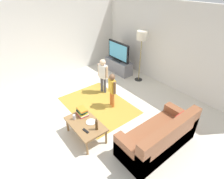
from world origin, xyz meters
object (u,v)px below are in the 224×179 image
object	(u,v)px
child_near_tv	(103,73)
book_stack	(82,112)
couch	(160,139)
coffee_table	(85,125)
tv_stand	(118,66)
tv	(118,52)
floor_lamp	(142,38)
plate	(91,122)
bottle	(97,125)
soda_can	(74,117)
child_center	(112,88)
tv_remote	(86,131)

from	to	relation	value
child_near_tv	book_stack	bearing A→B (deg)	-52.83
couch	coffee_table	xyz separation A→B (m)	(-1.29, -1.08, 0.08)
tv_stand	coffee_table	distance (m)	3.60
tv	floor_lamp	size ratio (longest dim) A/B	0.62
tv	book_stack	world-z (taller)	tv
floor_lamp	coffee_table	bearing A→B (deg)	-67.83
plate	couch	bearing A→B (deg)	37.66
tv_stand	bottle	size ratio (longest dim) A/B	4.04
floor_lamp	soda_can	xyz separation A→B (m)	(0.94, -3.12, -1.06)
book_stack	tv	bearing A→B (deg)	124.79
tv	bottle	size ratio (longest dim) A/B	3.70
tv	child_center	world-z (taller)	tv
floor_lamp	book_stack	size ratio (longest dim) A/B	6.09
child_near_tv	tv_remote	distance (m)	2.27
tv_remote	plate	distance (m)	0.29
tv	plate	size ratio (longest dim) A/B	5.00
tv_stand	tv_remote	distance (m)	3.83
floor_lamp	soda_can	bearing A→B (deg)	-73.19
child_center	coffee_table	world-z (taller)	child_center
child_center	tv_remote	xyz separation A→B (m)	(0.79, -1.35, -0.20)
coffee_table	book_stack	distance (m)	0.35
coffee_table	child_near_tv	bearing A→B (deg)	132.27
tv_stand	coffee_table	xyz separation A→B (m)	(2.20, -2.85, 0.13)
book_stack	bottle	bearing A→B (deg)	-0.69
tv_stand	child_near_tv	distance (m)	1.65
couch	floor_lamp	world-z (taller)	floor_lamp
bottle	plate	size ratio (longest dim) A/B	1.35
floor_lamp	tv	bearing A→B (deg)	-169.94
tv_stand	tv	distance (m)	0.60
bottle	soda_can	bearing A→B (deg)	-159.86
tv_remote	child_center	bearing A→B (deg)	112.12
child_center	tv_remote	distance (m)	1.58
tv	child_near_tv	distance (m)	1.58
child_near_tv	floor_lamp	bearing A→B (deg)	84.82
coffee_table	book_stack	size ratio (longest dim) A/B	3.42
couch	child_near_tv	distance (m)	2.71
book_stack	soda_can	xyz separation A→B (m)	(0.03, -0.23, -0.03)
child_center	soda_can	size ratio (longest dim) A/B	8.72
tv_stand	floor_lamp	xyz separation A→B (m)	(0.97, 0.15, 1.30)
floor_lamp	child_near_tv	world-z (taller)	floor_lamp
child_near_tv	couch	bearing A→B (deg)	-9.01
couch	plate	distance (m)	1.57
coffee_table	tv_remote	world-z (taller)	tv_remote
child_center	plate	bearing A→B (deg)	-60.84
book_stack	bottle	size ratio (longest dim) A/B	0.98
soda_can	tv	bearing A→B (deg)	123.03
plate	tv	bearing A→B (deg)	129.69
coffee_table	soda_can	bearing A→B (deg)	-156.80
child_center	book_stack	size ratio (longest dim) A/B	3.58
book_stack	soda_can	world-z (taller)	book_stack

